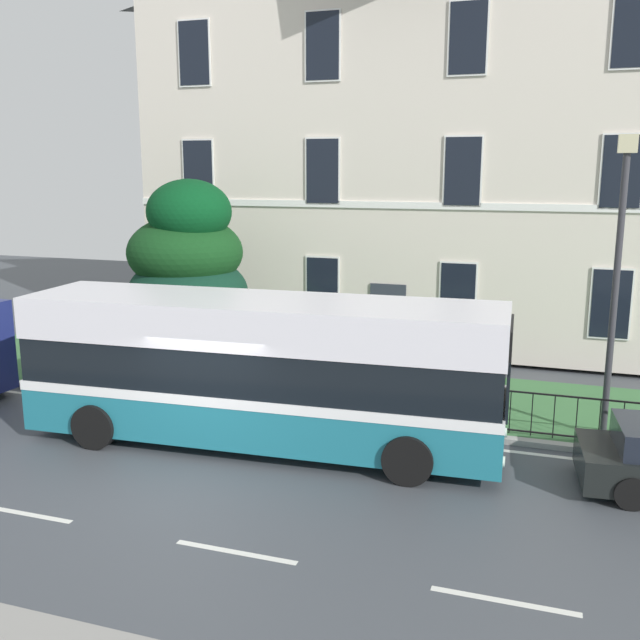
{
  "coord_description": "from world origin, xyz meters",
  "views": [
    {
      "loc": [
        6.39,
        -10.86,
        5.76
      ],
      "look_at": [
        1.28,
        4.4,
        2.34
      ],
      "focal_mm": 40.28,
      "sensor_mm": 36.0,
      "label": 1
    }
  ],
  "objects_px": {
    "single_decker_bus": "(261,369)",
    "street_lamp_post": "(617,269)",
    "litter_bin": "(404,387)",
    "evergreen_tree": "(187,291)",
    "georgian_townhouse": "(423,124)"
  },
  "relations": [
    {
      "from": "evergreen_tree",
      "to": "litter_bin",
      "type": "distance_m",
      "value": 7.29
    },
    {
      "from": "street_lamp_post",
      "to": "litter_bin",
      "type": "height_order",
      "value": "street_lamp_post"
    },
    {
      "from": "evergreen_tree",
      "to": "georgian_townhouse",
      "type": "bearing_deg",
      "value": 55.67
    },
    {
      "from": "georgian_townhouse",
      "to": "litter_bin",
      "type": "bearing_deg",
      "value": -80.85
    },
    {
      "from": "single_decker_bus",
      "to": "evergreen_tree",
      "type": "bearing_deg",
      "value": 129.12
    },
    {
      "from": "street_lamp_post",
      "to": "single_decker_bus",
      "type": "bearing_deg",
      "value": -160.64
    },
    {
      "from": "single_decker_bus",
      "to": "street_lamp_post",
      "type": "height_order",
      "value": "street_lamp_post"
    },
    {
      "from": "georgian_townhouse",
      "to": "litter_bin",
      "type": "height_order",
      "value": "georgian_townhouse"
    },
    {
      "from": "georgian_townhouse",
      "to": "single_decker_bus",
      "type": "height_order",
      "value": "georgian_townhouse"
    },
    {
      "from": "georgian_townhouse",
      "to": "street_lamp_post",
      "type": "bearing_deg",
      "value": -59.44
    },
    {
      "from": "georgian_townhouse",
      "to": "street_lamp_post",
      "type": "xyz_separation_m",
      "value": [
        5.98,
        -10.13,
        -3.51
      ]
    },
    {
      "from": "georgian_townhouse",
      "to": "litter_bin",
      "type": "relative_size",
      "value": 15.87
    },
    {
      "from": "litter_bin",
      "to": "evergreen_tree",
      "type": "bearing_deg",
      "value": 163.67
    },
    {
      "from": "evergreen_tree",
      "to": "street_lamp_post",
      "type": "distance_m",
      "value": 11.6
    },
    {
      "from": "georgian_townhouse",
      "to": "litter_bin",
      "type": "xyz_separation_m",
      "value": [
        1.56,
        -9.7,
        -6.59
      ]
    }
  ]
}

